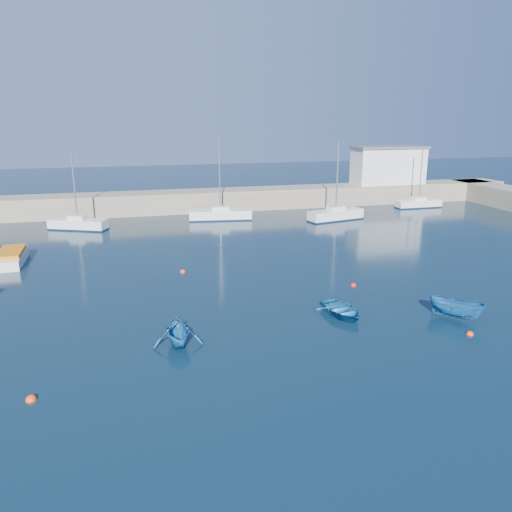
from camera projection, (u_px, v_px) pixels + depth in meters
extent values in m
plane|color=#0B2030|center=(291.00, 397.00, 22.19)|extent=(220.00, 220.00, 0.00)
cube|color=gray|center=(178.00, 202.00, 64.65)|extent=(96.00, 4.50, 2.60)
cube|color=silver|center=(388.00, 166.00, 70.97)|extent=(10.00, 4.00, 5.00)
cube|color=silver|center=(78.00, 224.00, 54.62)|extent=(6.52, 4.27, 1.12)
cylinder|color=#B7BABC|center=(74.00, 186.00, 53.47)|extent=(0.17, 0.17, 7.31)
cube|color=silver|center=(220.00, 215.00, 59.76)|extent=(7.60, 3.03, 1.17)
cylinder|color=#B7BABC|center=(220.00, 174.00, 58.44)|extent=(0.17, 0.17, 8.50)
cube|color=silver|center=(335.00, 215.00, 59.50)|extent=(7.17, 3.42, 1.21)
cylinder|color=#B7BABC|center=(337.00, 177.00, 58.25)|extent=(0.18, 0.18, 7.95)
cube|color=silver|center=(418.00, 204.00, 67.70)|extent=(6.29, 1.79, 1.02)
cylinder|color=#B7BABC|center=(421.00, 173.00, 66.57)|extent=(0.15, 0.15, 7.23)
cube|color=silver|center=(12.00, 258.00, 42.16)|extent=(2.07, 5.62, 0.84)
cube|color=orange|center=(11.00, 252.00, 42.01)|extent=(1.94, 4.22, 0.31)
imported|color=#165A98|center=(342.00, 310.00, 31.08)|extent=(3.12, 3.93, 0.73)
imported|color=#165A98|center=(177.00, 331.00, 27.01)|extent=(2.75, 3.18, 1.65)
imported|color=#165A98|center=(456.00, 309.00, 30.60)|extent=(3.02, 3.34, 1.27)
sphere|color=#FF390D|center=(31.00, 400.00, 21.91)|extent=(0.49, 0.49, 0.49)
sphere|color=red|center=(353.00, 286.00, 36.65)|extent=(0.44, 0.44, 0.44)
sphere|color=#FF390D|center=(470.00, 335.00, 28.48)|extent=(0.41, 0.41, 0.41)
sphere|color=#FF390D|center=(183.00, 272.00, 39.81)|extent=(0.45, 0.45, 0.45)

